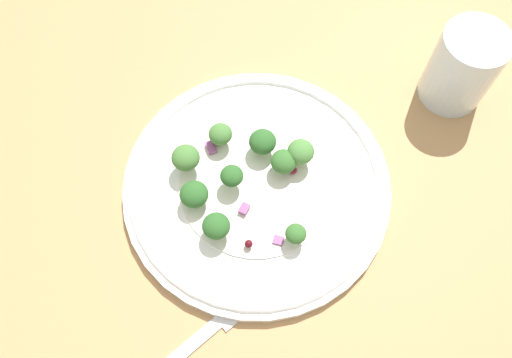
% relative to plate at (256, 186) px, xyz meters
% --- Properties ---
extents(ground_plane, '(1.80, 1.80, 0.02)m').
position_rel_plate_xyz_m(ground_plane, '(0.02, -0.00, -0.02)').
color(ground_plane, tan).
extents(plate, '(0.28, 0.28, 0.02)m').
position_rel_plate_xyz_m(plate, '(0.00, 0.00, 0.00)').
color(plate, white).
rests_on(plate, ground_plane).
extents(dressing_pool, '(0.16, 0.16, 0.00)m').
position_rel_plate_xyz_m(dressing_pool, '(0.00, 0.00, 0.00)').
color(dressing_pool, white).
rests_on(dressing_pool, plate).
extents(broccoli_floret_0, '(0.02, 0.02, 0.03)m').
position_rel_plate_xyz_m(broccoli_floret_0, '(0.06, -0.03, 0.02)').
color(broccoli_floret_0, '#9EC684').
rests_on(broccoli_floret_0, plate).
extents(broccoli_floret_1, '(0.03, 0.03, 0.03)m').
position_rel_plate_xyz_m(broccoli_floret_1, '(-0.02, -0.03, 0.02)').
color(broccoli_floret_1, '#9EC684').
rests_on(broccoli_floret_1, plate).
extents(broccoli_floret_2, '(0.03, 0.03, 0.03)m').
position_rel_plate_xyz_m(broccoli_floret_2, '(0.01, 0.06, 0.02)').
color(broccoli_floret_2, '#8EB77A').
rests_on(broccoli_floret_2, plate).
extents(broccoli_floret_3, '(0.03, 0.03, 0.03)m').
position_rel_plate_xyz_m(broccoli_floret_3, '(-0.03, -0.05, 0.03)').
color(broccoli_floret_3, '#ADD18E').
rests_on(broccoli_floret_3, plate).
extents(broccoli_floret_4, '(0.03, 0.03, 0.03)m').
position_rel_plate_xyz_m(broccoli_floret_4, '(0.01, -0.04, 0.02)').
color(broccoli_floret_4, '#ADD18E').
rests_on(broccoli_floret_4, plate).
extents(broccoli_floret_5, '(0.03, 0.03, 0.03)m').
position_rel_plate_xyz_m(broccoli_floret_5, '(0.07, 0.02, 0.03)').
color(broccoli_floret_5, '#8EB77A').
rests_on(broccoli_floret_5, plate).
extents(broccoli_floret_6, '(0.02, 0.02, 0.02)m').
position_rel_plate_xyz_m(broccoli_floret_6, '(0.02, 0.01, 0.03)').
color(broccoli_floret_6, '#ADD18E').
rests_on(broccoli_floret_6, plate).
extents(broccoli_floret_7, '(0.02, 0.02, 0.02)m').
position_rel_plate_xyz_m(broccoli_floret_7, '(-0.06, 0.03, 0.02)').
color(broccoli_floret_7, '#8EB77A').
rests_on(broccoli_floret_7, plate).
extents(broccoli_floret_8, '(0.03, 0.03, 0.03)m').
position_rel_plate_xyz_m(broccoli_floret_8, '(0.05, 0.05, 0.02)').
color(broccoli_floret_8, '#ADD18E').
rests_on(broccoli_floret_8, plate).
extents(cranberry_0, '(0.01, 0.01, 0.01)m').
position_rel_plate_xyz_m(cranberry_0, '(0.05, 0.05, 0.01)').
color(cranberry_0, maroon).
rests_on(cranberry_0, plate).
extents(cranberry_1, '(0.01, 0.01, 0.01)m').
position_rel_plate_xyz_m(cranberry_1, '(-0.03, -0.03, 0.01)').
color(cranberry_1, maroon).
rests_on(cranberry_1, plate).
extents(cranberry_2, '(0.01, 0.01, 0.01)m').
position_rel_plate_xyz_m(cranberry_2, '(-0.03, 0.06, 0.01)').
color(cranberry_2, '#4C0A14').
rests_on(cranberry_2, plate).
extents(onion_bit_0, '(0.01, 0.01, 0.00)m').
position_rel_plate_xyz_m(onion_bit_0, '(-0.05, 0.04, 0.01)').
color(onion_bit_0, '#843D75').
rests_on(onion_bit_0, plate).
extents(onion_bit_1, '(0.01, 0.01, 0.00)m').
position_rel_plate_xyz_m(onion_bit_1, '(-0.00, 0.03, 0.01)').
color(onion_bit_1, '#843D75').
rests_on(onion_bit_1, plate).
extents(onion_bit_2, '(0.02, 0.02, 0.01)m').
position_rel_plate_xyz_m(onion_bit_2, '(0.07, -0.03, 0.01)').
color(onion_bit_2, '#843D75').
rests_on(onion_bit_2, plate).
extents(onion_bit_3, '(0.02, 0.02, 0.01)m').
position_rel_plate_xyz_m(onion_bit_3, '(0.06, -0.01, 0.01)').
color(onion_bit_3, '#934C84').
rests_on(onion_bit_3, plate).
extents(fork, '(0.08, 0.18, 0.01)m').
position_rel_plate_xyz_m(fork, '(-0.02, 0.18, -0.01)').
color(fork, silver).
rests_on(fork, ground_plane).
extents(water_glass, '(0.07, 0.07, 0.09)m').
position_rel_plate_xyz_m(water_glass, '(-0.14, -0.22, 0.04)').
color(water_glass, silver).
rests_on(water_glass, ground_plane).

